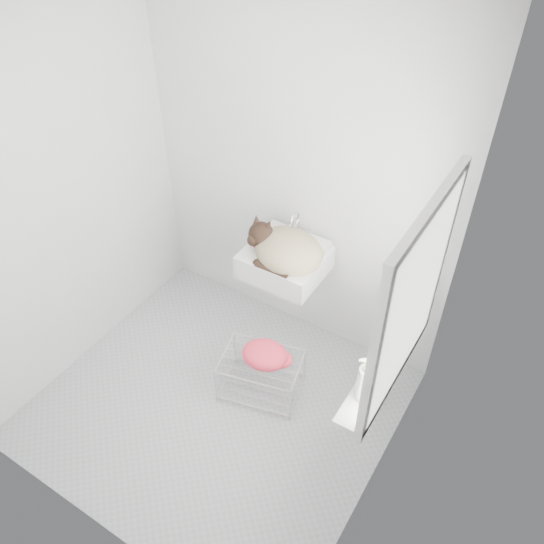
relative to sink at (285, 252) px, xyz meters
The scene contains 16 objects.
floor 1.13m from the sink, 96.08° to the right, with size 2.20×2.00×0.02m, color #ABAFB2.
ceiling 1.81m from the sink, 96.08° to the right, with size 2.20×2.00×0.02m, color white.
back_wall 0.48m from the sink, 106.87° to the left, with size 2.20×0.02×2.50m, color white.
right_wall 1.32m from the sink, 35.93° to the right, with size 0.02×2.00×2.50m, color white.
left_wall 1.45m from the sink, 147.88° to the right, with size 0.02×2.00×2.50m, color white.
window_glass 1.25m from the sink, 28.22° to the right, with size 0.01×0.80×1.00m, color white.
window_frame 1.23m from the sink, 28.58° to the right, with size 0.04×0.90×1.10m, color white.
windowsill 1.08m from the sink, 30.11° to the right, with size 0.16×0.88×0.04m, color white.
sink is the anchor object (origin of this frame).
faucet 0.23m from the sink, 90.00° to the left, with size 0.19×0.13×0.19m, color silver, non-canonical shape.
cat 0.05m from the sink, 58.54° to the right, with size 0.54×0.48×0.31m.
wire_rack 0.85m from the sink, 77.33° to the right, with size 0.51×0.36×0.31m, color #BCBCBC.
towel 0.70m from the sink, 73.90° to the right, with size 0.31×0.22×0.13m, color #E93E1C.
bottle_a 1.20m from the sink, 39.81° to the right, with size 0.09×0.09×0.24m, color white.
bottle_b 1.09m from the sink, 32.17° to the right, with size 0.09×0.09×0.20m, color #216673.
bottle_c 1.00m from the sink, 23.52° to the right, with size 0.14×0.14×0.18m, color silver.
Camera 1 is at (1.50, -1.69, 3.13)m, focal length 36.64 mm.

